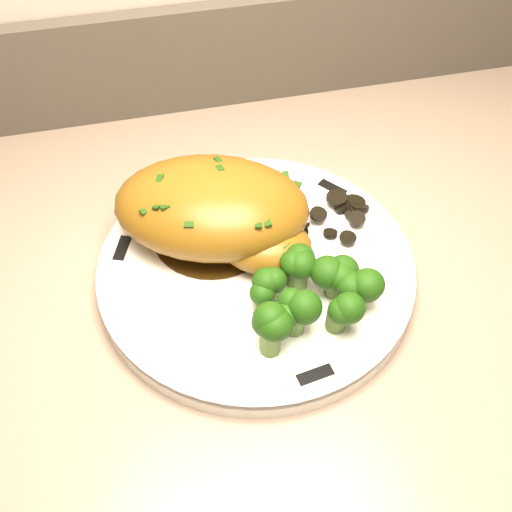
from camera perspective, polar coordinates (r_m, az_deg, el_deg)
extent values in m
cube|color=brown|center=(1.03, 18.13, -16.96)|extent=(1.98, 0.64, 0.85)
cube|color=#4C443A|center=(0.83, 17.42, 18.96)|extent=(2.04, 0.02, 0.12)
cylinder|color=white|center=(0.57, 0.00, -1.26)|extent=(0.35, 0.35, 0.02)
cube|color=black|center=(0.64, 6.81, 6.01)|extent=(0.03, 0.03, 0.00)
cube|color=black|center=(0.59, -11.80, 0.67)|extent=(0.02, 0.03, 0.00)
cube|color=black|center=(0.50, 5.28, -10.49)|extent=(0.03, 0.01, 0.00)
cylinder|color=#342009|center=(0.59, -3.80, 2.08)|extent=(0.11, 0.11, 0.00)
ellipsoid|color=#8C5D18|center=(0.57, -3.98, 4.39)|extent=(0.20, 0.17, 0.07)
ellipsoid|color=#8C5D18|center=(0.55, 0.86, 0.98)|extent=(0.10, 0.08, 0.04)
cube|color=#1C3D0C|center=(0.56, -9.32, 7.03)|extent=(0.01, 0.01, 0.00)
cube|color=#1C3D0C|center=(0.55, -7.27, 7.28)|extent=(0.01, 0.01, 0.00)
cube|color=#1C3D0C|center=(0.55, -5.15, 7.33)|extent=(0.01, 0.01, 0.00)
cube|color=#1C3D0C|center=(0.55, -2.99, 7.21)|extent=(0.01, 0.01, 0.00)
cube|color=#1C3D0C|center=(0.55, -0.80, 6.93)|extent=(0.01, 0.01, 0.00)
cube|color=#1C3D0C|center=(0.55, 1.38, 6.44)|extent=(0.01, 0.01, 0.00)
cylinder|color=black|center=(0.61, 8.62, 3.25)|extent=(0.01, 0.01, 0.01)
cylinder|color=black|center=(0.61, 8.34, 3.82)|extent=(0.02, 0.02, 0.01)
cylinder|color=black|center=(0.61, 7.83, 4.31)|extent=(0.02, 0.02, 0.01)
cylinder|color=black|center=(0.61, 7.06, 4.12)|extent=(0.02, 0.02, 0.01)
cylinder|color=black|center=(0.61, 6.27, 4.38)|extent=(0.02, 0.02, 0.01)
cylinder|color=black|center=(0.61, 5.44, 4.50)|extent=(0.02, 0.02, 0.01)
cylinder|color=black|center=(0.61, 4.60, 3.92)|extent=(0.02, 0.02, 0.01)
cylinder|color=black|center=(0.60, 3.93, 3.80)|extent=(0.02, 0.02, 0.00)
cylinder|color=black|center=(0.60, 3.45, 3.60)|extent=(0.02, 0.02, 0.01)
cylinder|color=black|center=(0.60, 3.17, 2.79)|extent=(0.02, 0.02, 0.01)
cylinder|color=black|center=(0.59, 3.20, 2.53)|extent=(0.02, 0.02, 0.01)
cylinder|color=black|center=(0.58, 3.51, 2.32)|extent=(0.02, 0.02, 0.01)
cylinder|color=black|center=(0.59, 4.02, 1.62)|extent=(0.03, 0.03, 0.01)
cylinder|color=black|center=(0.58, 4.78, 1.61)|extent=(0.03, 0.03, 0.01)
cylinder|color=black|center=(0.58, 5.66, 1.73)|extent=(0.02, 0.03, 0.02)
cylinder|color=black|center=(0.59, 6.50, 1.44)|extent=(0.02, 0.02, 0.02)
cylinder|color=black|center=(0.59, 7.35, 1.84)|extent=(0.03, 0.03, 0.01)
cylinder|color=black|center=(0.59, 8.06, 2.35)|extent=(0.03, 0.03, 0.01)
cylinder|color=black|center=(0.60, 8.46, 2.38)|extent=(0.03, 0.03, 0.01)
cylinder|color=black|center=(0.60, 8.71, 3.00)|extent=(0.03, 0.03, 0.01)
cylinder|color=#527230|center=(0.53, 1.03, -3.34)|extent=(0.02, 0.02, 0.02)
sphere|color=black|center=(0.52, 1.05, -2.36)|extent=(0.02, 0.02, 0.02)
cylinder|color=#527230|center=(0.54, 3.71, -2.02)|extent=(0.02, 0.02, 0.02)
sphere|color=black|center=(0.53, 3.79, -1.03)|extent=(0.02, 0.02, 0.02)
cylinder|color=#527230|center=(0.54, 7.02, -2.63)|extent=(0.02, 0.02, 0.02)
sphere|color=black|center=(0.53, 7.16, -1.64)|extent=(0.02, 0.02, 0.02)
cylinder|color=#527230|center=(0.52, 3.45, -5.91)|extent=(0.02, 0.02, 0.02)
sphere|color=black|center=(0.50, 3.53, -4.95)|extent=(0.02, 0.02, 0.02)
cylinder|color=#527230|center=(0.52, 7.13, -5.61)|extent=(0.02, 0.02, 0.02)
sphere|color=black|center=(0.51, 7.29, -4.66)|extent=(0.02, 0.02, 0.02)
cylinder|color=#527230|center=(0.53, 9.08, -3.90)|extent=(0.02, 0.02, 0.02)
sphere|color=black|center=(0.52, 9.27, -2.93)|extent=(0.02, 0.02, 0.02)
cylinder|color=#527230|center=(0.50, 1.26, -7.71)|extent=(0.02, 0.02, 0.02)
sphere|color=black|center=(0.49, 1.29, -6.78)|extent=(0.02, 0.02, 0.02)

